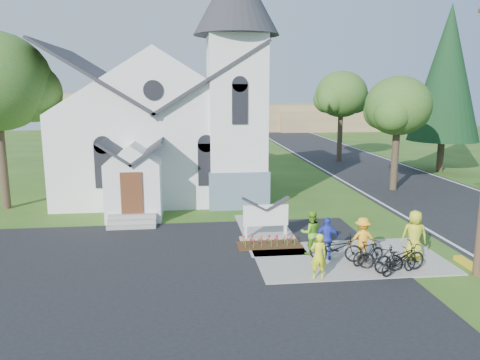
{
  "coord_description": "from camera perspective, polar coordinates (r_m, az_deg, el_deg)",
  "views": [
    {
      "loc": [
        -4.52,
        -15.49,
        6.25
      ],
      "look_at": [
        -2.07,
        5.0,
        2.23
      ],
      "focal_mm": 35.0,
      "sensor_mm": 36.0,
      "label": 1
    }
  ],
  "objects": [
    {
      "name": "bike_1",
      "position": [
        17.55,
        15.38,
        -8.51
      ],
      "size": [
        1.54,
        1.0,
        0.9
      ],
      "primitive_type": "imported",
      "rotation": [
        0.0,
        0.0,
        1.99
      ],
      "color": "black",
      "rests_on": "sidewalk"
    },
    {
      "name": "cyclist_4",
      "position": [
        18.4,
        20.48,
        -6.33
      ],
      "size": [
        1.03,
        0.8,
        1.86
      ],
      "primitive_type": "imported",
      "rotation": [
        0.0,
        0.0,
        2.89
      ],
      "color": "gold",
      "rests_on": "sidewalk"
    },
    {
      "name": "bike_4",
      "position": [
        17.0,
        18.8,
        -9.47
      ],
      "size": [
        1.7,
        1.12,
        0.84
      ],
      "primitive_type": "imported",
      "rotation": [
        0.0,
        0.0,
        1.96
      ],
      "color": "black",
      "rests_on": "sidewalk"
    },
    {
      "name": "ground",
      "position": [
        17.31,
        8.95,
        -10.28
      ],
      "size": [
        120.0,
        120.0,
        0.0
      ],
      "primitive_type": "plane",
      "color": "#2A5217",
      "rests_on": "ground"
    },
    {
      "name": "cyclist_3",
      "position": [
        17.81,
        14.7,
        -6.96
      ],
      "size": [
        1.11,
        0.72,
        1.62
      ],
      "primitive_type": "imported",
      "rotation": [
        0.0,
        0.0,
        3.02
      ],
      "color": "#FFA91C",
      "rests_on": "sidewalk"
    },
    {
      "name": "church",
      "position": [
        28.01,
        -8.88,
        8.84
      ],
      "size": [
        12.35,
        12.0,
        13.0
      ],
      "color": "white",
      "rests_on": "ground"
    },
    {
      "name": "parking_lot",
      "position": [
        15.07,
        -16.12,
        -13.89
      ],
      "size": [
        20.0,
        16.0,
        0.02
      ],
      "primitive_type": "cube",
      "color": "black",
      "rests_on": "ground"
    },
    {
      "name": "flower_bed",
      "position": [
        19.14,
        3.59,
        -7.95
      ],
      "size": [
        2.6,
        1.1,
        0.07
      ],
      "primitive_type": "cube",
      "color": "#361F0E",
      "rests_on": "ground"
    },
    {
      "name": "church_sign",
      "position": [
        19.69,
        3.15,
        -4.37
      ],
      "size": [
        2.2,
        0.4,
        1.7
      ],
      "color": "gray",
      "rests_on": "ground"
    },
    {
      "name": "bike_0",
      "position": [
        17.61,
        11.63,
        -8.09
      ],
      "size": [
        2.02,
        1.16,
        1.0
      ],
      "primitive_type": "imported",
      "rotation": [
        0.0,
        0.0,
        1.29
      ],
      "color": "black",
      "rests_on": "sidewalk"
    },
    {
      "name": "tree_road_near",
      "position": [
        30.44,
        18.72,
        8.49
      ],
      "size": [
        4.0,
        4.0,
        7.05
      ],
      "color": "#32241B",
      "rests_on": "ground"
    },
    {
      "name": "road",
      "position": [
        34.35,
        18.32,
        -0.01
      ],
      "size": [
        8.0,
        90.0,
        0.02
      ],
      "primitive_type": "cube",
      "color": "black",
      "rests_on": "ground"
    },
    {
      "name": "cyclist_0",
      "position": [
        15.89,
        9.54,
        -9.1
      ],
      "size": [
        0.57,
        0.37,
        1.55
      ],
      "primitive_type": "imported",
      "rotation": [
        0.0,
        0.0,
        3.15
      ],
      "color": "yellow",
      "rests_on": "sidewalk"
    },
    {
      "name": "distant_hills",
      "position": [
        72.37,
        -0.57,
        7.79
      ],
      "size": [
        61.0,
        10.0,
        5.6
      ],
      "color": "olive",
      "rests_on": "ground"
    },
    {
      "name": "sidewalk",
      "position": [
        18.19,
        13.14,
        -9.29
      ],
      "size": [
        7.0,
        4.0,
        0.05
      ],
      "primitive_type": "cube",
      "color": "gray",
      "rests_on": "ground"
    },
    {
      "name": "conifer",
      "position": [
        38.79,
        23.94,
        11.78
      ],
      "size": [
        5.2,
        5.2,
        12.4
      ],
      "color": "#32241B",
      "rests_on": "ground"
    },
    {
      "name": "cyclist_1",
      "position": [
        18.06,
        8.65,
        -6.34
      ],
      "size": [
        0.86,
        0.68,
        1.7
      ],
      "primitive_type": "imported",
      "rotation": [
        0.0,
        0.0,
        3.19
      ],
      "color": "#63B121",
      "rests_on": "sidewalk"
    },
    {
      "name": "bike_2",
      "position": [
        17.17,
        18.86,
        -8.91
      ],
      "size": [
        2.06,
        1.02,
        1.03
      ],
      "primitive_type": "imported",
      "rotation": [
        0.0,
        0.0,
        1.75
      ],
      "color": "black",
      "rests_on": "sidewalk"
    },
    {
      "name": "tree_road_mid",
      "position": [
        41.75,
        12.27,
        10.13
      ],
      "size": [
        4.4,
        4.4,
        7.8
      ],
      "color": "#32241B",
      "rests_on": "ground"
    },
    {
      "name": "cyclist_2",
      "position": [
        17.6,
        10.58,
        -7.02
      ],
      "size": [
        1.02,
        0.68,
        1.61
      ],
      "primitive_type": "imported",
      "rotation": [
        0.0,
        0.0,
        2.8
      ],
      "color": "#2638C0",
      "rests_on": "sidewalk"
    },
    {
      "name": "bike_3",
      "position": [
        17.15,
        16.73,
        -8.99
      ],
      "size": [
        1.61,
        0.96,
        0.94
      ],
      "primitive_type": "imported",
      "rotation": [
        0.0,
        0.0,
        1.21
      ],
      "color": "black",
      "rests_on": "sidewalk"
    }
  ]
}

